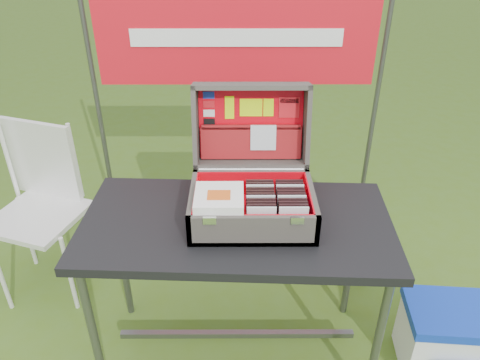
{
  "coord_description": "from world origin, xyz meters",
  "views": [
    {
      "loc": [
        0.01,
        -1.58,
        1.97
      ],
      "look_at": [
        0.02,
        0.1,
        0.96
      ],
      "focal_mm": 35.0,
      "sensor_mm": 36.0,
      "label": 1
    }
  ],
  "objects_px": {
    "table": "(237,292)",
    "cardboard_box": "(336,249)",
    "cooler": "(445,337)",
    "chair": "(38,218)",
    "suitcase": "(252,163)"
  },
  "relations": [
    {
      "from": "table",
      "to": "cardboard_box",
      "type": "distance_m",
      "value": 0.83
    },
    {
      "from": "table",
      "to": "cooler",
      "type": "distance_m",
      "value": 1.02
    },
    {
      "from": "cooler",
      "to": "chair",
      "type": "relative_size",
      "value": 0.42
    },
    {
      "from": "cooler",
      "to": "cardboard_box",
      "type": "relative_size",
      "value": 1.01
    },
    {
      "from": "table",
      "to": "suitcase",
      "type": "xyz_separation_m",
      "value": [
        0.06,
        0.07,
        0.65
      ]
    },
    {
      "from": "chair",
      "to": "cardboard_box",
      "type": "bearing_deg",
      "value": 21.25
    },
    {
      "from": "table",
      "to": "suitcase",
      "type": "height_order",
      "value": "suitcase"
    },
    {
      "from": "cardboard_box",
      "to": "chair",
      "type": "bearing_deg",
      "value": -172.5
    },
    {
      "from": "suitcase",
      "to": "chair",
      "type": "distance_m",
      "value": 1.35
    },
    {
      "from": "table",
      "to": "cardboard_box",
      "type": "xyz_separation_m",
      "value": [
        0.58,
        0.56,
        -0.21
      ]
    },
    {
      "from": "cooler",
      "to": "chair",
      "type": "xyz_separation_m",
      "value": [
        -2.08,
        0.55,
        0.3
      ]
    },
    {
      "from": "cardboard_box",
      "to": "cooler",
      "type": "bearing_deg",
      "value": -51.56
    },
    {
      "from": "table",
      "to": "cooler",
      "type": "height_order",
      "value": "table"
    },
    {
      "from": "cooler",
      "to": "cardboard_box",
      "type": "bearing_deg",
      "value": 128.21
    },
    {
      "from": "table",
      "to": "cooler",
      "type": "xyz_separation_m",
      "value": [
        0.99,
        -0.07,
        -0.23
      ]
    }
  ]
}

